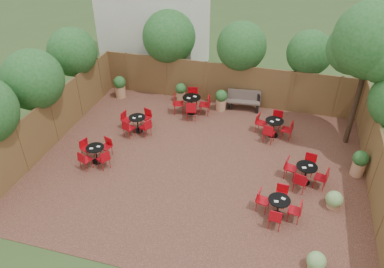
# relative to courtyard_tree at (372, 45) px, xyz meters

# --- Properties ---
(ground) EXTENTS (80.00, 80.00, 0.00)m
(ground) POSITION_rel_courtyard_tree_xyz_m (-5.39, -3.05, -4.14)
(ground) COLOR #354F23
(ground) RESTS_ON ground
(courtyard_paving) EXTENTS (12.00, 10.00, 0.02)m
(courtyard_paving) POSITION_rel_courtyard_tree_xyz_m (-5.39, -3.05, -4.13)
(courtyard_paving) COLOR #3C2018
(courtyard_paving) RESTS_ON ground
(fence_back) EXTENTS (12.00, 0.08, 2.00)m
(fence_back) POSITION_rel_courtyard_tree_xyz_m (-5.39, 1.95, -3.14)
(fence_back) COLOR brown
(fence_back) RESTS_ON ground
(fence_left) EXTENTS (0.08, 10.00, 2.00)m
(fence_left) POSITION_rel_courtyard_tree_xyz_m (-11.39, -3.05, -3.14)
(fence_left) COLOR brown
(fence_left) RESTS_ON ground
(fence_right) EXTENTS (0.08, 10.00, 2.00)m
(fence_right) POSITION_rel_courtyard_tree_xyz_m (0.61, -3.05, -3.14)
(fence_right) COLOR brown
(fence_right) RESTS_ON ground
(overhang_foliage) EXTENTS (15.56, 10.65, 2.54)m
(overhang_foliage) POSITION_rel_courtyard_tree_xyz_m (-7.66, -0.33, -1.45)
(overhang_foliage) COLOR #1C511A
(overhang_foliage) RESTS_ON ground
(courtyard_tree) EXTENTS (2.90, 2.81, 5.70)m
(courtyard_tree) POSITION_rel_courtyard_tree_xyz_m (0.00, 0.00, 0.00)
(courtyard_tree) COLOR black
(courtyard_tree) RESTS_ON courtyard_paving
(park_bench_left) EXTENTS (1.42, 0.56, 0.86)m
(park_bench_left) POSITION_rel_courtyard_tree_xyz_m (-4.40, 1.57, -3.68)
(park_bench_left) COLOR brown
(park_bench_left) RESTS_ON courtyard_paving
(park_bench_right) EXTENTS (1.52, 0.64, 0.92)m
(park_bench_right) POSITION_rel_courtyard_tree_xyz_m (-4.51, 1.58, -3.65)
(park_bench_right) COLOR brown
(park_bench_right) RESTS_ON courtyard_paving
(bistro_tables) EXTENTS (9.07, 7.06, 0.93)m
(bistro_tables) POSITION_rel_courtyard_tree_xyz_m (-5.18, -1.86, -3.70)
(bistro_tables) COLOR black
(bistro_tables) RESTS_ON courtyard_paving
(planters) EXTENTS (11.33, 4.14, 1.09)m
(planters) POSITION_rel_courtyard_tree_xyz_m (-6.00, 0.43, -3.57)
(planters) COLOR tan
(planters) RESTS_ON courtyard_paving
(low_shrubs) EXTENTS (1.09, 4.26, 0.69)m
(low_shrubs) POSITION_rel_courtyard_tree_xyz_m (-0.95, -6.36, -3.82)
(low_shrubs) COLOR tan
(low_shrubs) RESTS_ON courtyard_paving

